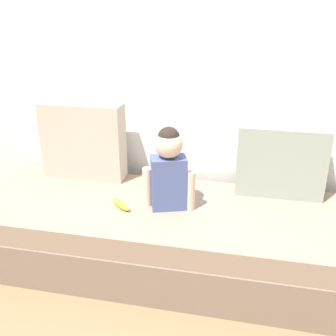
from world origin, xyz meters
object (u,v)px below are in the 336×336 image
(banana, at_px, (121,204))
(toddler, at_px, (169,168))
(throw_pillow_left, at_px, (83,141))
(throw_pillow_right, at_px, (281,161))
(couch, at_px, (167,236))

(banana, bearing_deg, toddler, 14.33)
(throw_pillow_left, relative_size, banana, 3.25)
(throw_pillow_right, xyz_separation_m, banana, (-0.91, -0.38, -0.20))
(toddler, bearing_deg, throw_pillow_right, 26.06)
(throw_pillow_left, bearing_deg, couch, -25.93)
(throw_pillow_right, bearing_deg, couch, -154.07)
(throw_pillow_right, distance_m, banana, 1.01)
(toddler, bearing_deg, banana, -165.67)
(toddler, bearing_deg, throw_pillow_left, 154.46)
(banana, bearing_deg, throw_pillow_left, 134.76)
(couch, bearing_deg, throw_pillow_right, 25.93)
(throw_pillow_right, bearing_deg, banana, -157.27)
(throw_pillow_left, height_order, throw_pillow_right, throw_pillow_left)
(throw_pillow_right, bearing_deg, toddler, -153.94)
(toddler, bearing_deg, couch, -165.99)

